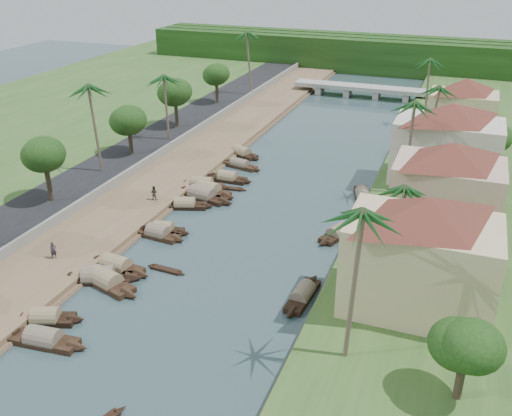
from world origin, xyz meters
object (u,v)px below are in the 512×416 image
(sampan_1, at_px, (46,318))
(person_near, at_px, (53,250))
(bridge, at_px, (362,89))
(building_near, at_px, (421,253))
(sampan_0, at_px, (44,340))

(sampan_1, xyz_separation_m, person_near, (-5.44, 8.04, 1.27))
(bridge, bearing_deg, person_near, -101.27)
(building_near, height_order, person_near, building_near)
(sampan_0, xyz_separation_m, sampan_1, (-1.72, 2.38, -0.00))
(building_near, height_order, sampan_1, building_near)
(building_near, distance_m, sampan_0, 31.29)
(bridge, xyz_separation_m, building_near, (18.99, -74.00, 4.66))
(sampan_0, xyz_separation_m, person_near, (-7.16, 10.42, 1.27))
(sampan_1, bearing_deg, building_near, 2.05)
(bridge, distance_m, building_near, 76.54)
(sampan_1, bearing_deg, bridge, 63.43)
(bridge, relative_size, sampan_1, 4.10)
(sampan_1, height_order, person_near, person_near)
(building_near, bearing_deg, sampan_0, -152.73)
(sampan_0, bearing_deg, person_near, 119.08)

